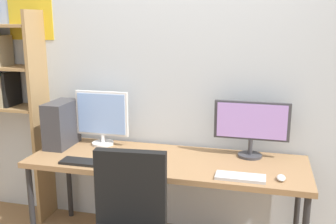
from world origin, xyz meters
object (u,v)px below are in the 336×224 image
keyboard_right (240,177)px  computer_mouse (281,178)px  monitor_left (102,117)px  keyboard_left (83,162)px  pc_tower (61,124)px  monitor_right (251,125)px  desk (166,166)px

keyboard_right → computer_mouse: bearing=8.4°
monitor_left → keyboard_left: 0.50m
pc_tower → monitor_right: bearing=4.3°
desk → keyboard_right: size_ratio=6.34×
monitor_left → desk: bearing=-19.5°
monitor_right → pc_tower: bearing=-175.7°
keyboard_left → keyboard_right: same height
keyboard_right → desk: bearing=157.7°
desk → monitor_right: monitor_right is taller
monitor_left → keyboard_right: (1.16, -0.44, -0.23)m
desk → keyboard_left: 0.61m
pc_tower → computer_mouse: pc_tower is taller
monitor_right → keyboard_left: bearing=-159.1°
desk → keyboard_right: bearing=-22.3°
desk → keyboard_right: (0.56, -0.23, 0.06)m
keyboard_left → keyboard_right: bearing=0.0°
desk → monitor_right: bearing=19.5°
keyboard_right → monitor_right: bearing=84.8°
desk → computer_mouse: (0.82, -0.19, 0.07)m
desk → keyboard_left: keyboard_left is taller
monitor_left → monitor_right: size_ratio=0.81×
monitor_right → pc_tower: 1.51m
computer_mouse → monitor_left: bearing=164.1°
monitor_left → keyboard_right: monitor_left is taller
monitor_left → monitor_right: 1.20m
desk → monitor_left: bearing=160.5°
monitor_left → computer_mouse: bearing=-15.9°
pc_tower → keyboard_left: (0.35, -0.33, -0.17)m
monitor_right → pc_tower: monitor_right is taller
monitor_right → keyboard_left: monitor_right is taller
monitor_left → pc_tower: (-0.31, -0.11, -0.05)m
desk → monitor_right: 0.70m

